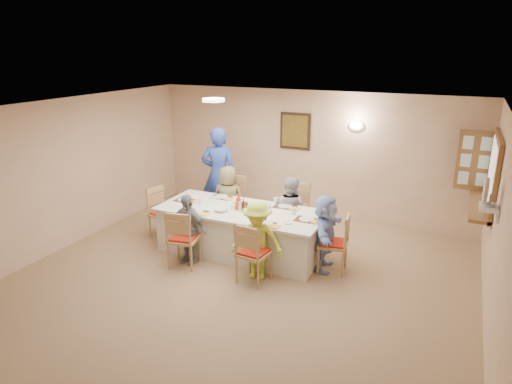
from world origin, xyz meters
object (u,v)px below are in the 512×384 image
at_px(chair_front_left, 184,237).
at_px(condiment_ketchup, 238,202).
at_px(serving_hatch, 494,174).
at_px(chair_right_end, 333,243).
at_px(diner_back_right, 290,211).
at_px(chair_back_left, 232,204).
at_px(dining_table, 241,231).
at_px(chair_left_end, 164,213).
at_px(chair_front_right, 254,252).
at_px(diner_back_left, 228,200).
at_px(caregiver, 219,175).
at_px(desk_fan, 488,196).
at_px(chair_back_right, 293,213).
at_px(diner_front_right, 257,240).
at_px(diner_right_end, 325,233).
at_px(diner_front_left, 188,229).

height_order(chair_front_left, condiment_ketchup, condiment_ketchup).
relative_size(serving_hatch, chair_front_left, 1.59).
bearing_deg(chair_right_end, condiment_ketchup, -96.18).
bearing_deg(diner_back_right, chair_back_left, 2.65).
height_order(serving_hatch, dining_table, serving_hatch).
xyz_separation_m(chair_left_end, chair_right_end, (3.10, 0.00, 0.00)).
bearing_deg(chair_back_left, chair_front_right, -61.84).
distance_m(diner_back_left, caregiver, 0.72).
distance_m(desk_fan, diner_back_right, 3.19).
bearing_deg(chair_back_right, diner_front_right, -84.02).
xyz_separation_m(serving_hatch, diner_back_left, (-4.22, -0.45, -0.87)).
height_order(chair_right_end, diner_back_left, diner_back_left).
bearing_deg(serving_hatch, chair_front_left, -155.44).
distance_m(chair_front_right, condiment_ketchup, 1.10).
relative_size(dining_table, diner_back_left, 2.17).
height_order(dining_table, chair_left_end, chair_left_end).
bearing_deg(dining_table, chair_back_right, 53.13).
distance_m(dining_table, diner_back_left, 0.94).
bearing_deg(diner_back_right, dining_table, 56.94).
relative_size(diner_back_left, condiment_ketchup, 4.88).
bearing_deg(caregiver, chair_left_end, 48.42).
bearing_deg(diner_front_right, chair_front_right, -100.64).
height_order(chair_back_right, diner_right_end, diner_right_end).
height_order(chair_back_right, chair_front_left, chair_back_right).
relative_size(chair_back_left, condiment_ketchup, 3.94).
bearing_deg(chair_right_end, chair_front_right, -56.70).
bearing_deg(dining_table, serving_hatch, 17.30).
bearing_deg(chair_right_end, desk_fan, 76.70).
xyz_separation_m(dining_table, diner_back_left, (-0.60, 0.68, 0.25)).
xyz_separation_m(dining_table, chair_back_left, (-0.60, 0.80, 0.13)).
xyz_separation_m(desk_fan, diner_front_left, (-4.11, -0.46, -0.98)).
xyz_separation_m(diner_front_right, condiment_ketchup, (-0.64, 0.66, 0.29)).
height_order(chair_front_right, chair_left_end, chair_front_right).
xyz_separation_m(serving_hatch, chair_back_left, (-4.22, -0.33, -0.99)).
bearing_deg(chair_front_right, diner_back_right, -83.34).
height_order(chair_front_right, condiment_ketchup, condiment_ketchup).
bearing_deg(chair_left_end, chair_front_left, -119.69).
distance_m(serving_hatch, chair_right_end, 2.57).
xyz_separation_m(chair_back_right, caregiver, (-1.65, 0.35, 0.42)).
distance_m(chair_back_left, chair_front_left, 1.60).
relative_size(chair_front_right, condiment_ketchup, 3.59).
bearing_deg(chair_back_left, serving_hatch, -4.28).
distance_m(chair_front_left, chair_front_right, 1.20).
relative_size(chair_front_left, chair_front_right, 1.01).
relative_size(chair_front_left, diner_right_end, 0.79).
bearing_deg(chair_back_left, diner_right_end, -30.32).
distance_m(dining_table, condiment_ketchup, 0.51).
height_order(diner_back_left, caregiver, caregiver).
height_order(chair_back_left, diner_front_left, diner_front_left).
distance_m(chair_left_end, caregiver, 1.34).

